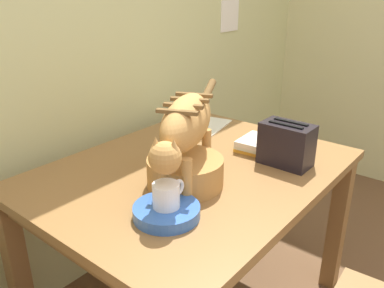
{
  "coord_description": "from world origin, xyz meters",
  "views": [
    {
      "loc": [
        -1.02,
        0.22,
        1.39
      ],
      "look_at": [
        0.08,
        1.11,
        0.82
      ],
      "focal_mm": 37.04,
      "sensor_mm": 36.0,
      "label": 1
    }
  ],
  "objects": [
    {
      "name": "saucer_bowl",
      "position": [
        -0.25,
        0.95,
        0.74
      ],
      "size": [
        0.21,
        0.21,
        0.04
      ],
      "primitive_type": "cylinder",
      "color": "#3260B4",
      "rests_on": "dining_table"
    },
    {
      "name": "toaster",
      "position": [
        0.34,
        0.85,
        0.81
      ],
      "size": [
        0.12,
        0.2,
        0.18
      ],
      "color": "black",
      "rests_on": "dining_table"
    },
    {
      "name": "wall_rear",
      "position": [
        0.0,
        1.74,
        1.25
      ],
      "size": [
        4.57,
        0.11,
        2.5
      ],
      "color": "#CFCF8B",
      "rests_on": "ground_plane"
    },
    {
      "name": "dining_table",
      "position": [
        0.08,
        1.11,
        0.63
      ],
      "size": [
        1.22,
        0.95,
        0.72
      ],
      "color": "olive",
      "rests_on": "ground_plane"
    },
    {
      "name": "wicker_basket",
      "position": [
        -0.05,
        1.04,
        0.77
      ],
      "size": [
        0.27,
        0.27,
        0.1
      ],
      "color": "#AF7A3D",
      "rests_on": "dining_table"
    },
    {
      "name": "coffee_mug",
      "position": [
        -0.24,
        0.95,
        0.8
      ],
      "size": [
        0.12,
        0.08,
        0.08
      ],
      "color": "white",
      "rests_on": "saucer_bowl"
    },
    {
      "name": "cat",
      "position": [
        -0.05,
        1.04,
        0.94
      ],
      "size": [
        0.66,
        0.33,
        0.32
      ],
      "rotation": [
        0.0,
        0.0,
        1.99
      ],
      "color": "#C28A47",
      "rests_on": "dining_table"
    },
    {
      "name": "book_stack",
      "position": [
        0.4,
        1.02,
        0.75
      ],
      "size": [
        0.19,
        0.14,
        0.05
      ],
      "color": "gold",
      "rests_on": "dining_table"
    },
    {
      "name": "magazine",
      "position": [
        0.49,
        1.39,
        0.72
      ],
      "size": [
        0.33,
        0.29,
        0.01
      ],
      "primitive_type": "cube",
      "rotation": [
        0.0,
        0.0,
        0.21
      ],
      "color": "silver",
      "rests_on": "dining_table"
    }
  ]
}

